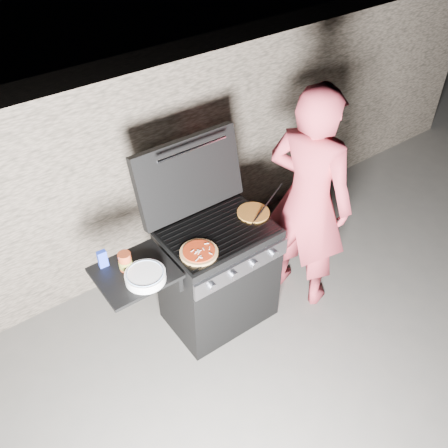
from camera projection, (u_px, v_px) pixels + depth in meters
ground at (219, 314)px, 4.13m from camera, size 50.00×50.00×0.00m
stone_wall at (146, 166)px, 4.19m from camera, size 8.00×0.35×1.80m
gas_grill at (192, 290)px, 3.72m from camera, size 1.34×0.79×0.91m
pizza_topped at (199, 252)px, 3.35m from camera, size 0.34×0.34×0.03m
pizza_plain at (253, 212)px, 3.68m from camera, size 0.29×0.29×0.01m
sauce_jar at (125, 261)px, 3.22m from camera, size 0.11×0.11×0.13m
blue_carton at (103, 259)px, 3.24m from camera, size 0.06×0.04×0.13m
plate_stack at (145, 276)px, 3.17m from camera, size 0.29×0.29×0.06m
person at (308, 201)px, 3.74m from camera, size 0.65×0.80×1.89m
tongs at (268, 203)px, 3.71m from camera, size 0.42×0.18×0.09m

